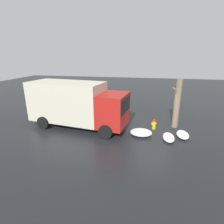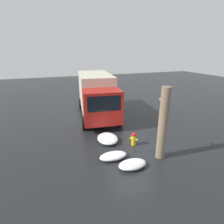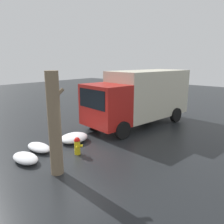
% 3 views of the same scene
% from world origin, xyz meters
% --- Properties ---
extents(ground_plane, '(60.00, 60.00, 0.00)m').
position_xyz_m(ground_plane, '(0.00, 0.00, 0.00)').
color(ground_plane, black).
extents(fire_hydrant, '(0.40, 0.39, 0.74)m').
position_xyz_m(fire_hydrant, '(0.00, -0.00, 0.38)').
color(fire_hydrant, yellow).
rests_on(fire_hydrant, ground_plane).
extents(tree_trunk, '(0.65, 0.43, 3.52)m').
position_xyz_m(tree_trunk, '(-1.50, -0.69, 1.77)').
color(tree_trunk, '#7F6B51').
rests_on(tree_trunk, ground_plane).
extents(delivery_truck, '(7.29, 3.47, 3.24)m').
position_xyz_m(delivery_truck, '(5.54, 0.56, 1.76)').
color(delivery_truck, red).
rests_on(delivery_truck, ground_plane).
extents(snow_pile_by_hydrant, '(0.70, 1.37, 0.31)m').
position_xyz_m(snow_pile_by_hydrant, '(-0.86, 1.54, 0.16)').
color(snow_pile_by_hydrant, white).
rests_on(snow_pile_by_hydrant, ground_plane).
extents(snow_pile_curbside, '(1.42, 1.15, 0.40)m').
position_xyz_m(snow_pile_curbside, '(0.85, 1.23, 0.20)').
color(snow_pile_curbside, white).
rests_on(snow_pile_curbside, ground_plane).
extents(snow_pile_by_tree, '(0.75, 1.31, 0.33)m').
position_xyz_m(snow_pile_by_tree, '(-1.79, 0.96, 0.16)').
color(snow_pile_by_tree, white).
rests_on(snow_pile_by_tree, ground_plane).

